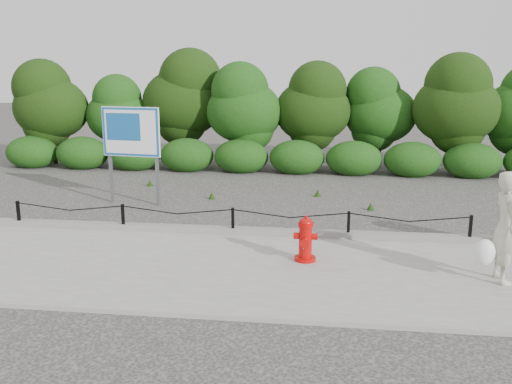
{
  "coord_description": "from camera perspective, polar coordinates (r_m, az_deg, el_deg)",
  "views": [
    {
      "loc": [
        1.92,
        -11.25,
        3.63
      ],
      "look_at": [
        0.49,
        0.2,
        1.0
      ],
      "focal_mm": 38.0,
      "sensor_mm": 36.0,
      "label": 1
    }
  ],
  "objects": [
    {
      "name": "ground",
      "position": [
        11.98,
        -2.43,
        -4.82
      ],
      "size": [
        90.0,
        90.0,
        0.0
      ],
      "primitive_type": "plane",
      "color": "#2D2B28",
      "rests_on": "ground"
    },
    {
      "name": "sidewalk",
      "position": [
        10.11,
        -4.32,
        -8.01
      ],
      "size": [
        14.0,
        4.0,
        0.08
      ],
      "primitive_type": "cube",
      "color": "gray",
      "rests_on": "ground"
    },
    {
      "name": "curb",
      "position": [
        11.98,
        -2.4,
        -4.06
      ],
      "size": [
        14.0,
        0.22,
        0.14
      ],
      "primitive_type": "cube",
      "color": "slate",
      "rests_on": "sidewalk"
    },
    {
      "name": "chain_barrier",
      "position": [
        11.85,
        -2.45,
        -2.71
      ],
      "size": [
        10.06,
        0.06,
        0.6
      ],
      "color": "black",
      "rests_on": "sidewalk"
    },
    {
      "name": "treeline",
      "position": [
        20.31,
        2.48,
        9.14
      ],
      "size": [
        20.14,
        3.48,
        4.29
      ],
      "color": "black",
      "rests_on": "ground"
    },
    {
      "name": "fire_hydrant",
      "position": [
        10.26,
        5.23,
        -4.99
      ],
      "size": [
        0.46,
        0.47,
        0.87
      ],
      "rotation": [
        0.0,
        0.0,
        -0.04
      ],
      "color": "#B70806",
      "rests_on": "sidewalk"
    },
    {
      "name": "pedestrian",
      "position": [
        10.01,
        24.7,
        -3.55
      ],
      "size": [
        0.78,
        0.74,
        1.91
      ],
      "rotation": [
        0.0,
        0.0,
        1.66
      ],
      "color": "#B8B79E",
      "rests_on": "sidewalk"
    },
    {
      "name": "advertising_sign",
      "position": [
        14.95,
        -13.02,
        5.74
      ],
      "size": [
        1.65,
        0.33,
        2.65
      ],
      "rotation": [
        0.0,
        0.0,
        -0.13
      ],
      "color": "slate",
      "rests_on": "ground"
    }
  ]
}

